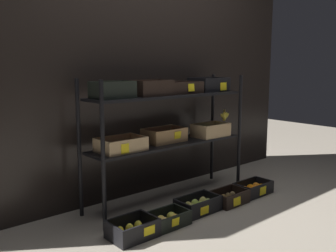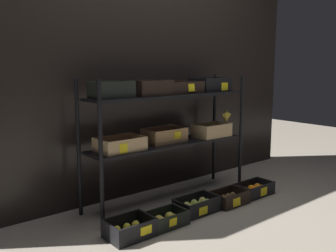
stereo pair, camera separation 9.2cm
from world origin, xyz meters
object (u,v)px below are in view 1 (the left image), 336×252
object	(u,v)px
display_rack	(168,116)
crate_ground_apple_gold	(168,220)
crate_ground_pear	(198,206)
crate_ground_kiwi	(229,198)
crate_ground_lemon	(133,230)
crate_ground_orange	(253,189)

from	to	relation	value
display_rack	crate_ground_apple_gold	bearing A→B (deg)	-130.59
display_rack	crate_ground_pear	world-z (taller)	display_rack
crate_ground_pear	crate_ground_kiwi	distance (m)	0.35
crate_ground_apple_gold	crate_ground_lemon	bearing A→B (deg)	177.93
crate_ground_apple_gold	crate_ground_kiwi	size ratio (longest dim) A/B	0.96
crate_ground_pear	crate_ground_apple_gold	bearing A→B (deg)	-174.08
display_rack	crate_ground_apple_gold	xyz separation A→B (m)	(-0.37, -0.43, -0.72)
display_rack	crate_ground_pear	size ratio (longest dim) A/B	4.53
display_rack	crate_ground_lemon	world-z (taller)	display_rack
crate_ground_lemon	crate_ground_orange	bearing A→B (deg)	-0.04
crate_ground_lemon	crate_ground_pear	distance (m)	0.68
display_rack	crate_ground_apple_gold	size ratio (longest dim) A/B	5.44
crate_ground_lemon	crate_ground_pear	size ratio (longest dim) A/B	0.89
crate_ground_apple_gold	crate_ground_orange	size ratio (longest dim) A/B	0.85
display_rack	crate_ground_kiwi	distance (m)	0.90
crate_ground_apple_gold	display_rack	bearing A→B (deg)	49.41
crate_ground_apple_gold	crate_ground_orange	bearing A→B (deg)	0.58
crate_ground_apple_gold	crate_ground_orange	distance (m)	1.07
crate_ground_lemon	crate_ground_kiwi	world-z (taller)	crate_ground_lemon
crate_ground_pear	crate_ground_orange	world-z (taller)	crate_ground_pear
crate_ground_apple_gold	crate_ground_pear	size ratio (longest dim) A/B	0.83
crate_ground_lemon	crate_ground_orange	world-z (taller)	crate_ground_lemon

